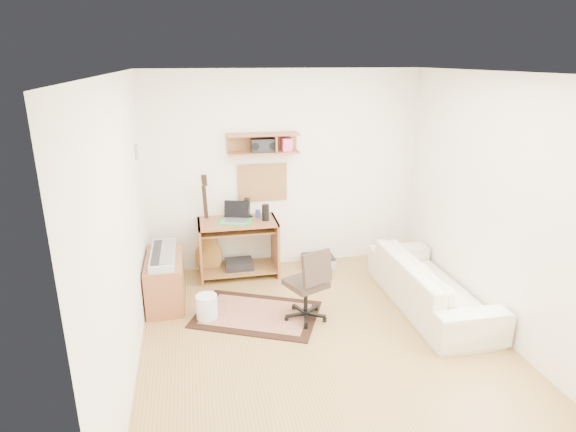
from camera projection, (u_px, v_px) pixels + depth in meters
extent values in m
cube|color=#A87F46|center=(323.00, 341.00, 4.85)|extent=(3.60, 4.00, 0.01)
cube|color=white|center=(330.00, 72.00, 4.03)|extent=(3.60, 4.00, 0.01)
cube|color=white|center=(285.00, 171.00, 6.30)|extent=(3.60, 0.01, 2.60)
cube|color=white|center=(123.00, 233.00, 4.10)|extent=(0.01, 4.00, 2.60)
cube|color=white|center=(501.00, 208.00, 4.78)|extent=(0.01, 4.00, 2.60)
cube|color=#9E5A37|center=(263.00, 143.00, 6.00)|extent=(0.90, 0.25, 0.26)
cube|color=tan|center=(263.00, 182.00, 6.26)|extent=(0.64, 0.03, 0.49)
cube|color=#4C8CBF|center=(137.00, 152.00, 5.36)|extent=(0.02, 0.20, 0.15)
cylinder|color=black|center=(266.00, 213.00, 6.08)|extent=(0.09, 0.09, 0.21)
cylinder|color=#314594|center=(258.00, 214.00, 6.22)|extent=(0.07, 0.07, 0.10)
cube|color=black|center=(263.00, 145.00, 6.00)|extent=(0.31, 0.14, 0.16)
cube|color=tan|center=(257.00, 314.00, 5.33)|extent=(1.57, 1.35, 0.02)
cube|color=#9E5A37|center=(165.00, 280.00, 5.55)|extent=(0.40, 0.90, 0.55)
cube|color=#B2B5BA|center=(163.00, 255.00, 5.45)|extent=(0.27, 0.86, 0.07)
cylinder|color=white|center=(207.00, 307.00, 5.22)|extent=(0.28, 0.28, 0.28)
cube|color=#A5A8AA|center=(318.00, 261.00, 6.52)|extent=(0.43, 0.33, 0.16)
imported|color=beige|center=(431.00, 276.00, 5.41)|extent=(0.57, 1.96, 0.76)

